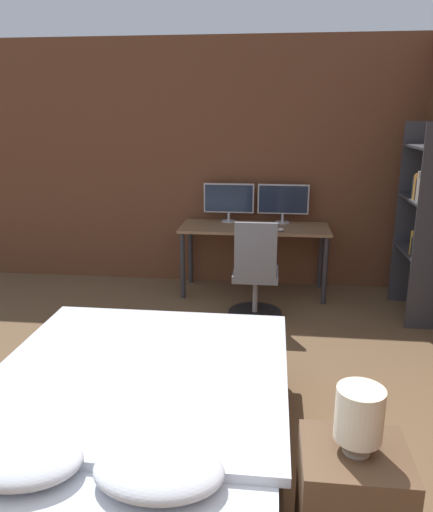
# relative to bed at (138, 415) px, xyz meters

# --- Properties ---
(wall_back) EXTENTS (12.00, 0.06, 2.70)m
(wall_back) POSITION_rel_bed_xyz_m (0.49, 3.16, 1.10)
(wall_back) COLOR brown
(wall_back) RESTS_ON ground_plane
(bed) EXTENTS (1.69, 2.01, 0.57)m
(bed) POSITION_rel_bed_xyz_m (0.00, 0.00, 0.00)
(bed) COLOR brown
(bed) RESTS_ON ground_plane
(nightstand) EXTENTS (0.45, 0.40, 0.57)m
(nightstand) POSITION_rel_bed_xyz_m (1.11, -0.62, 0.04)
(nightstand) COLOR brown
(nightstand) RESTS_ON ground_plane
(bedside_lamp) EXTENTS (0.20, 0.20, 0.29)m
(bedside_lamp) POSITION_rel_bed_xyz_m (1.11, -0.62, 0.50)
(bedside_lamp) COLOR gray
(bedside_lamp) RESTS_ON nightstand
(desk) EXTENTS (1.58, 0.61, 0.75)m
(desk) POSITION_rel_bed_xyz_m (0.55, 2.78, 0.41)
(desk) COLOR #846042
(desk) RESTS_ON ground_plane
(monitor_left) EXTENTS (0.55, 0.16, 0.42)m
(monitor_left) POSITION_rel_bed_xyz_m (0.25, 2.99, 0.75)
(monitor_left) COLOR #B7B7BC
(monitor_left) RESTS_ON desk
(monitor_right) EXTENTS (0.55, 0.16, 0.42)m
(monitor_right) POSITION_rel_bed_xyz_m (0.84, 2.99, 0.75)
(monitor_right) COLOR #B7B7BC
(monitor_right) RESTS_ON desk
(keyboard) EXTENTS (0.37, 0.13, 0.02)m
(keyboard) POSITION_rel_bed_xyz_m (0.55, 2.58, 0.51)
(keyboard) COLOR #B7B7BC
(keyboard) RESTS_ON desk
(computer_mouse) EXTENTS (0.07, 0.05, 0.04)m
(computer_mouse) POSITION_rel_bed_xyz_m (0.82, 2.58, 0.52)
(computer_mouse) COLOR #B7B7BC
(computer_mouse) RESTS_ON desk
(office_chair) EXTENTS (0.52, 0.52, 0.97)m
(office_chair) POSITION_rel_bed_xyz_m (0.59, 2.08, 0.13)
(office_chair) COLOR black
(office_chair) RESTS_ON ground_plane
(bookshelf) EXTENTS (0.29, 0.73, 1.84)m
(bookshelf) POSITION_rel_bed_xyz_m (2.12, 2.28, 0.79)
(bookshelf) COLOR #333338
(bookshelf) RESTS_ON ground_plane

